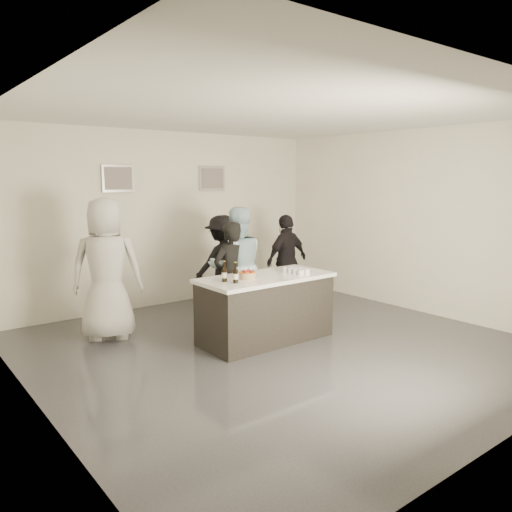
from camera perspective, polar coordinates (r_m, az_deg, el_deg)
name	(u,v)px	position (r m, az deg, el deg)	size (l,w,h in m)	color
floor	(279,346)	(6.72, 2.66, -10.26)	(6.00, 6.00, 0.00)	#3D3D42
ceiling	(281,113)	(6.40, 2.86, 16.03)	(6.00, 6.00, 0.00)	white
wall_back	(168,219)	(8.87, -10.00, 4.20)	(6.00, 0.04, 3.00)	white
wall_left	(31,256)	(5.00, -24.34, 0.00)	(0.04, 6.00, 3.00)	white
wall_right	(418,221)	(8.64, 18.07, 3.78)	(0.04, 6.00, 3.00)	white
picture_left	(118,178)	(8.43, -15.50, 8.55)	(0.54, 0.04, 0.44)	#B2B2B7
picture_right	(212,178)	(9.27, -5.06, 8.83)	(0.54, 0.04, 0.44)	#B2B2B7
bar_counter	(266,308)	(6.83, 1.11, -5.99)	(1.86, 0.86, 0.90)	white
cake	(247,276)	(6.53, -0.99, -2.28)	(0.22, 0.22, 0.08)	orange
beer_bottle_a	(224,272)	(6.34, -3.64, -1.79)	(0.07, 0.07, 0.26)	black
beer_bottle_b	(236,273)	(6.25, -2.35, -1.94)	(0.07, 0.07, 0.26)	black
tumbler_cluster	(296,270)	(6.94, 4.58, -1.64)	(0.19, 0.40, 0.08)	#C66C12
candles	(257,282)	(6.29, 0.09, -3.04)	(0.24, 0.08, 0.01)	pink
person_main_black	(230,276)	(7.26, -2.97, -2.32)	(0.58, 0.38, 1.59)	black
person_main_blue	(237,267)	(7.48, -2.20, -1.22)	(0.87, 0.68, 1.79)	#AED4E3
person_guest_left	(107,269)	(7.10, -16.70, -1.41)	(0.96, 0.62, 1.96)	beige
person_guest_right	(287,260)	(8.68, 3.54, -0.48)	(0.93, 0.39, 1.59)	black
person_guest_back	(223,263)	(8.38, -3.84, -0.78)	(1.03, 0.59, 1.60)	black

